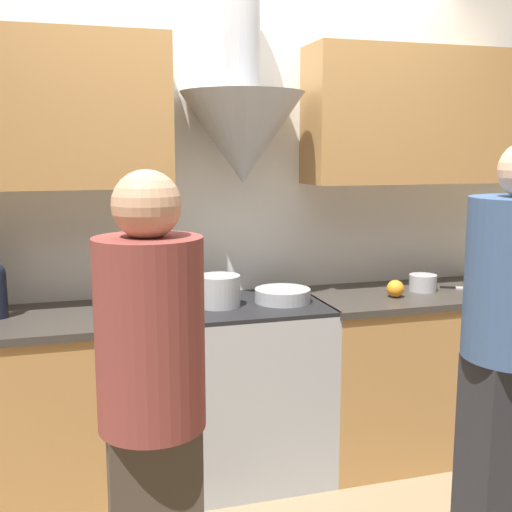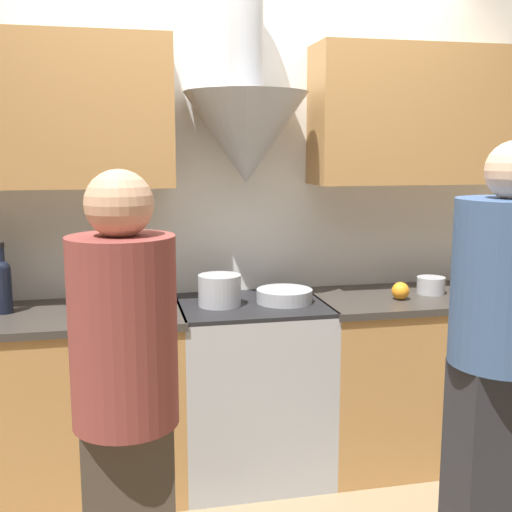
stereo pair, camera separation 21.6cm
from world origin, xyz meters
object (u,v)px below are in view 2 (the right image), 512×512
mixing_bowl (284,296)px  person_foreground_right (503,368)px  stock_pot (220,290)px  saucepan (431,285)px  person_foreground_left (126,403)px  stove_range (252,388)px  wine_bottle_6 (3,284)px  orange_fruit (400,291)px

mixing_bowl → person_foreground_right: 1.24m
stock_pot → saucepan: 1.12m
saucepan → mixing_bowl: bearing=-178.2°
saucepan → person_foreground_left: bearing=-144.6°
stock_pot → person_foreground_right: (0.77, -1.16, -0.05)m
stove_range → wine_bottle_6: bearing=177.5°
wine_bottle_6 → person_foreground_right: size_ratio=0.20×
stove_range → orange_fruit: orange_fruit is taller
orange_fruit → stock_pot: bearing=175.5°
mixing_bowl → saucepan: saucepan is taller
stove_range → wine_bottle_6: 1.29m
stove_range → orange_fruit: bearing=-6.7°
mixing_bowl → person_foreground_right: person_foreground_right is taller
stove_range → mixing_bowl: (0.16, -0.02, 0.47)m
person_foreground_left → mixing_bowl: bearing=54.5°
orange_fruit → person_foreground_right: person_foreground_right is taller
saucepan → person_foreground_right: person_foreground_right is taller
stock_pot → saucepan: size_ratio=1.41×
wine_bottle_6 → stock_pot: bearing=-3.9°
wine_bottle_6 → person_foreground_left: 1.29m
stock_pot → mixing_bowl: stock_pot is taller
stove_range → person_foreground_right: size_ratio=0.53×
orange_fruit → person_foreground_left: 1.72m
stove_range → saucepan: bearing=0.3°
wine_bottle_6 → saucepan: bearing=-1.2°
stove_range → saucepan: size_ratio=6.06×
saucepan → stock_pot: bearing=-178.9°
wine_bottle_6 → person_foreground_left: (0.53, -1.17, -0.15)m
wine_bottle_6 → stock_pot: size_ratio=1.59×
mixing_bowl → orange_fruit: bearing=-6.6°
wine_bottle_6 → person_foreground_right: person_foreground_right is taller
stock_pot → person_foreground_left: bearing=-112.8°
person_foreground_right → orange_fruit: bearing=82.7°
stove_range → saucepan: saucepan is taller
mixing_bowl → saucepan: 0.80m
orange_fruit → saucepan: (0.21, 0.09, -0.00)m
wine_bottle_6 → mixing_bowl: wine_bottle_6 is taller
person_foreground_right → mixing_bowl: bearing=110.9°
person_foreground_left → person_foreground_right: bearing=-2.7°
stove_range → stock_pot: size_ratio=4.28×
mixing_bowl → person_foreground_left: (-0.79, -1.10, -0.05)m
stove_range → mixing_bowl: 0.50m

